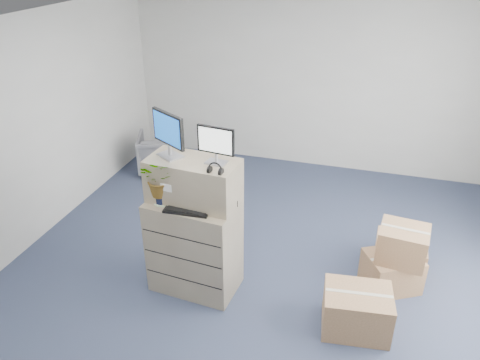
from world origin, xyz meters
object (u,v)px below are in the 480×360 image
Objects in this scene: monitor_left at (168,132)px; keyboard at (187,210)px; filing_cabinet_lower at (195,246)px; potted_plant at (162,183)px; office_chair at (161,151)px; water_bottle at (199,190)px; monitor_right at (216,143)px.

keyboard is (0.26, -0.24, -0.72)m from monitor_left.
filing_cabinet_lower is 0.84m from potted_plant.
filing_cabinet_lower is 1.31m from monitor_left.
filing_cabinet_lower is at bearing 101.36° from office_chair.
monitor_left is at bearing 73.46° from potted_plant.
filing_cabinet_lower is at bearing 15.34° from potted_plant.
filing_cabinet_lower is 0.68m from water_bottle.
filing_cabinet_lower is 0.58m from keyboard.
keyboard is (-0.24, -0.23, -0.67)m from monitor_right.
office_chair is at bearing 149.74° from monitor_left.
potted_plant is (-0.35, -0.14, 0.10)m from water_bottle.
keyboard is 0.26m from water_bottle.
monitor_left is 1.21× the size of monitor_right.
potted_plant reaches higher than filing_cabinet_lower.
monitor_left is 0.67m from water_bottle.
office_chair is (-1.64, 2.58, -0.18)m from filing_cabinet_lower.
water_bottle is at bearing 49.38° from filing_cabinet_lower.
monitor_left reaches higher than monitor_right.
monitor_left is (-0.25, 0.07, 1.28)m from filing_cabinet_lower.
water_bottle is 0.60× the size of potted_plant.
monitor_left reaches higher than keyboard.
water_bottle reaches higher than keyboard.
water_bottle reaches higher than filing_cabinet_lower.
monitor_right is 0.89× the size of potted_plant.
keyboard reaches higher than filing_cabinet_lower.
office_chair is (-1.39, 2.51, -1.46)m from monitor_left.
monitor_left is 3.22m from office_chair.
filing_cabinet_lower is 4.15× the size of water_bottle.
water_bottle is at bearing 76.20° from keyboard.
potted_plant is at bearing 160.76° from keyboard.
potted_plant is (-0.29, -0.08, 0.78)m from filing_cabinet_lower.
filing_cabinet_lower is 2.48× the size of potted_plant.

